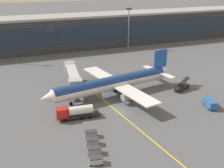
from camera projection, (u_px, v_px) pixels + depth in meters
name	position (u px, v px, depth m)	size (l,w,h in m)	color
ground_plane	(121.00, 111.00, 72.93)	(700.00, 700.00, 0.00)	#515459
apron_lead_in_line	(114.00, 109.00, 74.28)	(0.30, 80.00, 0.01)	yellow
terminal_building	(95.00, 30.00, 138.88)	(207.25, 17.02, 15.95)	#2D333D
main_airliner	(113.00, 83.00, 81.26)	(44.27, 35.36, 11.60)	white
jet_bridge	(72.00, 75.00, 85.23)	(6.30, 20.31, 6.62)	#B2B7BC
fuel_tanker	(75.00, 112.00, 68.55)	(10.97, 3.41, 3.25)	#232326
crew_van	(210.00, 103.00, 74.67)	(3.36, 5.38, 2.30)	#285B9E
belt_loader	(182.00, 87.00, 85.93)	(6.84, 4.17, 3.49)	black
baggage_cart_0	(96.00, 160.00, 52.19)	(2.92, 2.10, 1.48)	#B2B7BC
baggage_cart_1	(94.00, 150.00, 55.13)	(2.92, 2.10, 1.48)	gray
baggage_cart_2	(92.00, 142.00, 58.07)	(2.92, 2.10, 1.48)	gray
baggage_cart_3	(91.00, 134.00, 61.01)	(2.92, 2.10, 1.48)	gray
apron_light_mast_2	(129.00, 25.00, 131.77)	(2.80, 0.50, 19.35)	gray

